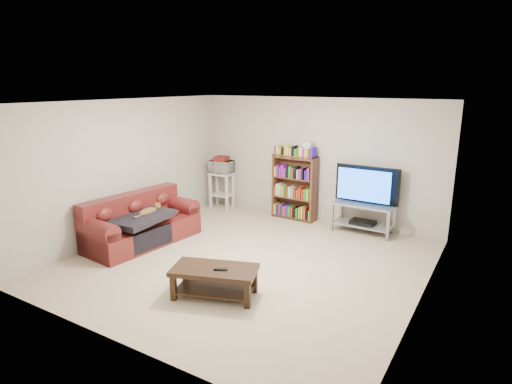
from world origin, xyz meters
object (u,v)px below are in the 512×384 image
Objects in this scene: bookshelf at (294,186)px; tv_stand at (363,213)px; coffee_table at (215,276)px; sofa at (140,226)px.

tv_stand is at bearing -1.40° from bookshelf.
coffee_table is 3.47m from tv_stand.
sofa is 3.07m from bookshelf.
bookshelf is at bearing 177.20° from tv_stand.
coffee_table is 3.52m from bookshelf.
tv_stand is at bearing 43.56° from sofa.
bookshelf is (1.67, 2.56, 0.37)m from sofa.
sofa is 3.97m from tv_stand.
coffee_table is at bearing -16.56° from sofa.
coffee_table is at bearing -78.10° from bookshelf.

